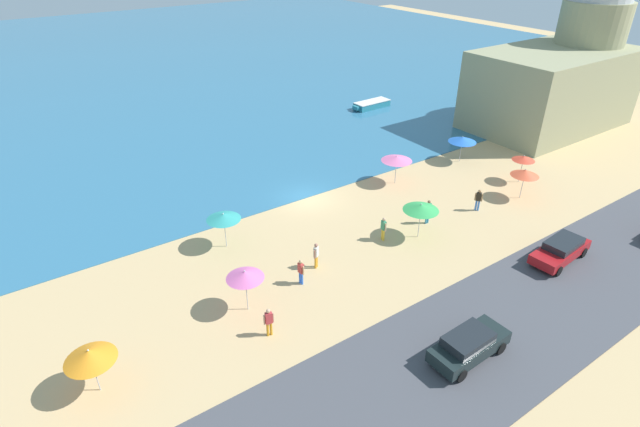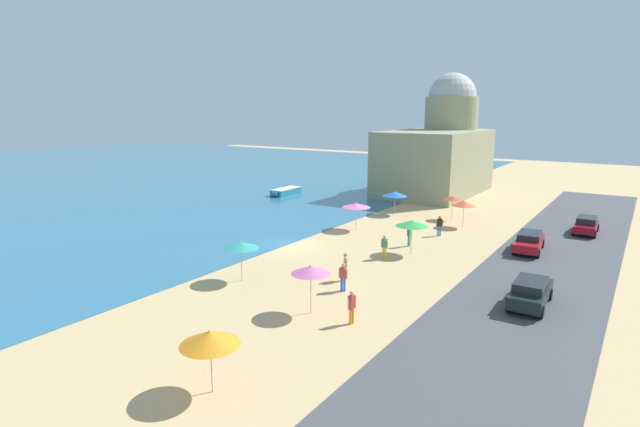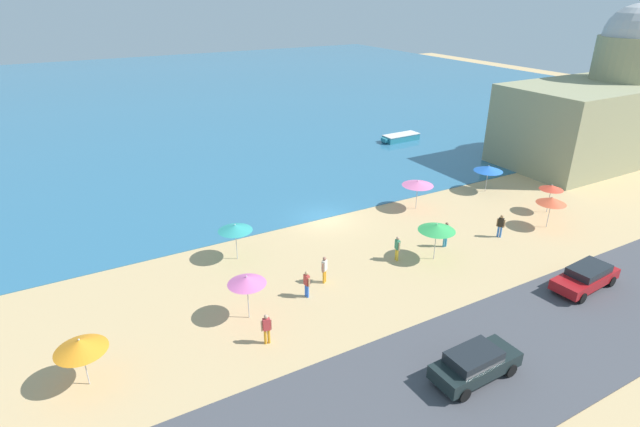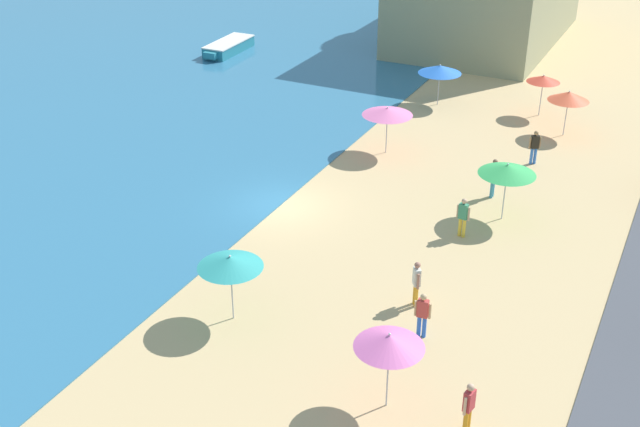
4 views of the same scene
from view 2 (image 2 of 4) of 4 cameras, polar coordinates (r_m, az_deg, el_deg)
The scene contains 21 objects.
ground_plane at distance 38.96m, azimuth -3.77°, elevation -3.63°, with size 160.00×160.00×0.00m, color tan.
coastal_road at distance 31.91m, azimuth 23.18°, elevation -8.08°, with size 80.00×8.00×0.06m, color #45474D.
beach_umbrella_0 at distance 19.23m, azimuth -12.46°, elevation -13.72°, with size 2.26×2.26×2.51m.
beach_umbrella_1 at distance 50.27m, azimuth 8.55°, elevation 2.23°, with size 2.45×2.45×2.39m.
beach_umbrella_2 at distance 36.67m, azimuth 10.47°, elevation -1.11°, with size 2.39×2.39×2.56m.
beach_umbrella_3 at distance 46.26m, azimuth 16.13°, elevation 1.13°, with size 2.12×2.12×2.46m.
beach_umbrella_4 at distance 43.50m, azimuth 4.16°, elevation 0.94°, with size 2.50×2.50×2.42m.
beach_umbrella_5 at distance 30.78m, azimuth -9.03°, elevation -3.60°, with size 2.22×2.22×2.53m.
beach_umbrella_6 at distance 49.03m, azimuth 14.94°, elevation 1.72°, with size 1.82×1.82×2.35m.
beach_umbrella_7 at distance 25.61m, azimuth -1.06°, elevation -6.45°, with size 2.05×2.05×2.62m.
bather_0 at distance 42.65m, azimuth 13.50°, elevation -1.25°, with size 0.38×0.50×1.71m.
bather_1 at distance 35.45m, azimuth 7.37°, elevation -3.66°, with size 0.27×0.56×1.71m.
bather_2 at distance 24.85m, azimuth 3.64°, elevation -10.45°, with size 0.56×0.28×1.71m.
bather_3 at distance 38.93m, azimuth 10.17°, elevation -2.24°, with size 0.57×0.24×1.83m.
bather_4 at distance 29.10m, azimuth 2.66°, elevation -7.11°, with size 0.25×0.57×1.67m.
bather_5 at distance 30.82m, azimuth 2.91°, elevation -5.93°, with size 0.49×0.38×1.75m.
parked_car_0 at distance 40.07m, azimuth 22.79°, elevation -2.93°, with size 4.69×2.13×1.38m.
parked_car_1 at distance 29.11m, azimuth 22.91°, elevation -8.24°, with size 4.34×1.89×1.49m.
parked_car_2 at distance 47.79m, azimuth 28.15°, elevation -1.14°, with size 4.19×1.83×1.39m.
skiff_nearshore at distance 61.65m, azimuth -3.96°, elevation 2.54°, with size 4.79×1.79×0.77m.
harbor_fortress at distance 65.59m, azimuth 13.65°, elevation 7.09°, with size 16.89×9.86×14.97m.
Camera 2 is at (-29.78, -22.87, 10.39)m, focal length 28.00 mm.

